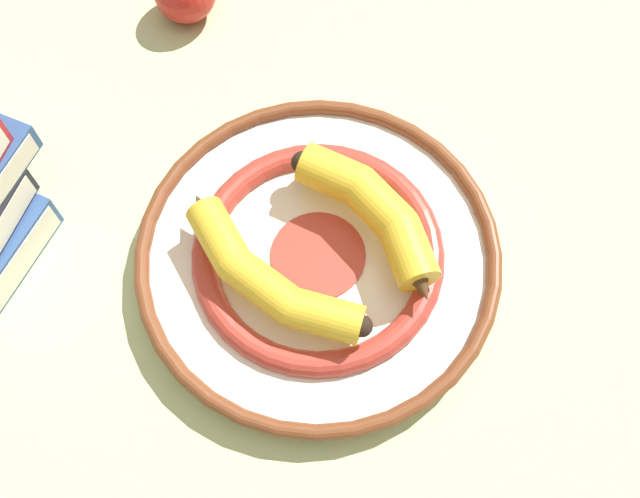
{
  "coord_description": "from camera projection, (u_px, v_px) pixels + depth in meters",
  "views": [
    {
      "loc": [
        0.17,
        0.22,
        0.62
      ],
      "look_at": [
        0.03,
        0.0,
        0.04
      ],
      "focal_mm": 42.0,
      "sensor_mm": 36.0,
      "label": 1
    }
  ],
  "objects": [
    {
      "name": "ground_plane",
      "position": [
        345.0,
        249.0,
        0.68
      ],
      "size": [
        2.8,
        2.8,
        0.0
      ],
      "primitive_type": "plane",
      "color": "#B2C693"
    },
    {
      "name": "decorative_bowl",
      "position": [
        320.0,
        260.0,
        0.65
      ],
      "size": [
        0.32,
        0.32,
        0.04
      ],
      "color": "white",
      "rests_on": "ground_plane"
    },
    {
      "name": "banana_a",
      "position": [
        264.0,
        277.0,
        0.61
      ],
      "size": [
        0.09,
        0.19,
        0.03
      ],
      "rotation": [
        0.0,
        0.0,
        1.89
      ],
      "color": "gold",
      "rests_on": "decorative_bowl"
    },
    {
      "name": "banana_b",
      "position": [
        376.0,
        213.0,
        0.63
      ],
      "size": [
        0.07,
        0.18,
        0.04
      ],
      "rotation": [
        0.0,
        0.0,
        4.84
      ],
      "color": "gold",
      "rests_on": "decorative_bowl"
    }
  ]
}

